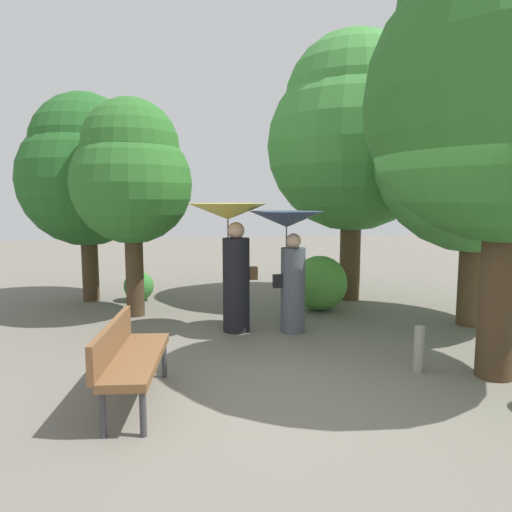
% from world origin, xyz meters
% --- Properties ---
extents(ground_plane, '(40.00, 40.00, 0.00)m').
position_xyz_m(ground_plane, '(0.00, 0.00, 0.00)').
color(ground_plane, '#6B665B').
extents(person_left, '(1.21, 1.21, 1.98)m').
position_xyz_m(person_left, '(-0.49, 2.55, 1.39)').
color(person_left, black).
rests_on(person_left, ground).
extents(person_right, '(1.11, 1.11, 1.86)m').
position_xyz_m(person_right, '(0.35, 2.32, 1.32)').
color(person_right, '#474C56').
rests_on(person_right, ground).
extents(park_bench, '(0.71, 1.56, 0.83)m').
position_xyz_m(park_bench, '(-1.90, 0.23, 0.51)').
color(park_bench, '#38383D').
rests_on(park_bench, ground).
extents(tree_near_left, '(2.05, 2.05, 3.73)m').
position_xyz_m(tree_near_left, '(-1.99, 3.87, 2.49)').
color(tree_near_left, '#42301E').
rests_on(tree_near_left, ground).
extents(tree_mid_left, '(2.59, 2.59, 4.09)m').
position_xyz_m(tree_mid_left, '(-2.93, 5.34, 2.61)').
color(tree_mid_left, '#42301E').
rests_on(tree_mid_left, ground).
extents(tree_mid_right, '(3.37, 3.37, 5.27)m').
position_xyz_m(tree_mid_right, '(2.23, 4.35, 3.36)').
color(tree_mid_right, '#4C3823').
rests_on(tree_mid_right, ground).
extents(tree_far_back, '(3.22, 3.22, 4.83)m').
position_xyz_m(tree_far_back, '(3.35, 2.12, 3.04)').
color(tree_far_back, '#4C3823').
rests_on(tree_far_back, ground).
extents(bush_path_right, '(0.59, 0.59, 0.59)m').
position_xyz_m(bush_path_right, '(-1.98, 5.10, 0.30)').
color(bush_path_right, '#387F33').
rests_on(bush_path_right, ground).
extents(bush_behind_bench, '(1.01, 1.01, 1.01)m').
position_xyz_m(bush_behind_bench, '(1.32, 3.59, 0.50)').
color(bush_behind_bench, '#4C9338').
rests_on(bush_behind_bench, ground).
extents(path_marker_post, '(0.12, 0.12, 0.55)m').
position_xyz_m(path_marker_post, '(1.41, 0.41, 0.27)').
color(path_marker_post, gray).
rests_on(path_marker_post, ground).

